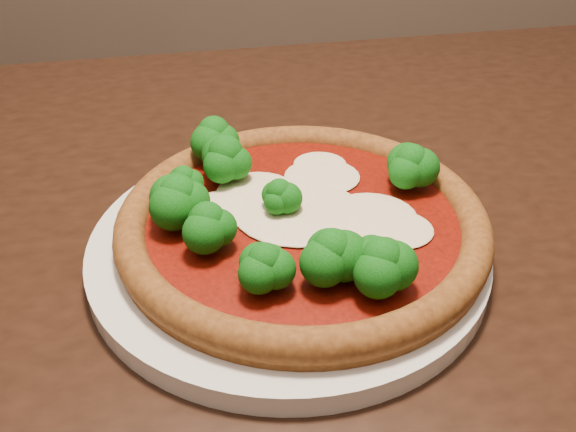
{
  "coord_description": "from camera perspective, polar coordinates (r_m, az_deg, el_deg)",
  "views": [
    {
      "loc": [
        0.23,
        -0.24,
        1.08
      ],
      "look_at": [
        0.22,
        0.17,
        0.79
      ],
      "focal_mm": 40.0,
      "sensor_mm": 36.0,
      "label": 1
    }
  ],
  "objects": [
    {
      "name": "pizza",
      "position": [
        0.51,
        0.75,
        -0.13
      ],
      "size": [
        0.3,
        0.3,
        0.06
      ],
      "rotation": [
        0.0,
        0.0,
        -0.22
      ],
      "color": "brown",
      "rests_on": "plate"
    },
    {
      "name": "plate",
      "position": [
        0.52,
        0.0,
        -2.77
      ],
      "size": [
        0.32,
        0.32,
        0.02
      ],
      "primitive_type": "cylinder",
      "color": "silver",
      "rests_on": "dining_table"
    },
    {
      "name": "dining_table",
      "position": [
        0.61,
        -0.42,
        -7.79
      ],
      "size": [
        1.5,
        1.15,
        0.75
      ],
      "rotation": [
        0.0,
        0.0,
        0.21
      ],
      "color": "black",
      "rests_on": "floor"
    }
  ]
}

